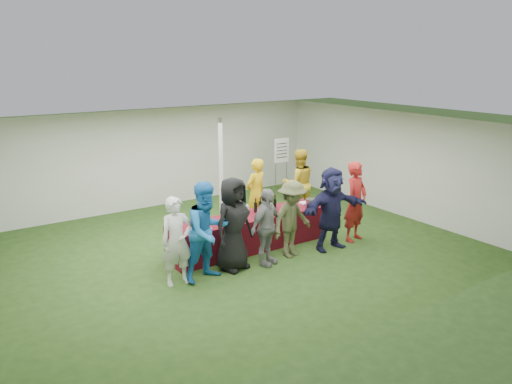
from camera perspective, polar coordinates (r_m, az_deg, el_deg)
ground at (r=10.93m, az=-3.00°, el=-6.58°), size 60.00×60.00×0.00m
tent at (r=11.75m, az=-4.01°, el=1.88°), size 10.00×10.00×10.00m
serving_table at (r=10.84m, az=-0.88°, el=-4.62°), size 3.60×0.80×0.75m
wine_bottles at (r=11.08m, az=1.13°, el=-1.49°), size 0.59×0.10×0.32m
wine_glasses at (r=10.03m, az=-4.45°, el=-3.39°), size 1.14×0.11×0.16m
water_bottle at (r=10.77m, az=-0.98°, el=-2.07°), size 0.07×0.07×0.23m
bar_towel at (r=11.67m, az=5.66°, el=-1.22°), size 0.25×0.18×0.03m
dump_bucket at (r=11.43m, az=6.36°, el=-1.21°), size 0.27×0.27×0.18m
wine_list_sign at (r=14.42m, az=2.93°, el=4.25°), size 0.50×0.03×1.80m
staff_pourer at (r=12.01m, az=-0.03°, el=-0.20°), size 0.71×0.56×1.73m
staff_back at (r=12.90m, az=4.88°, el=0.99°), size 1.03×0.90×1.79m
customer_0 at (r=9.17m, az=-9.04°, el=-5.58°), size 0.62×0.42×1.66m
customer_1 at (r=9.26m, az=-5.58°, el=-4.49°), size 1.02×0.85×1.88m
customer_2 at (r=9.67m, az=-2.61°, el=-3.67°), size 1.03×0.81×1.85m
customer_3 at (r=9.90m, az=1.18°, el=-4.04°), size 1.00×0.68×1.58m
customer_4 at (r=10.33m, az=4.13°, el=-3.12°), size 1.14×0.79×1.62m
customer_5 at (r=10.79m, az=8.60°, el=-1.91°), size 1.70×0.58×1.81m
customer_6 at (r=11.41m, az=11.32°, el=-1.08°), size 0.76×0.60×1.82m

